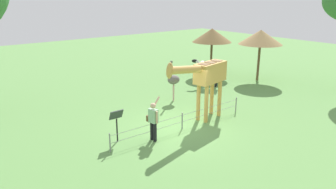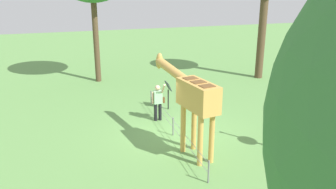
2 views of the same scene
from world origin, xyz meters
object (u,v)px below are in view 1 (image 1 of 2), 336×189
(shade_hut_far, at_px, (212,35))
(zebra, at_px, (209,68))
(giraffe, at_px, (206,76))
(visitor, at_px, (153,119))
(ostrich, at_px, (174,80))
(shade_hut_near, at_px, (261,37))
(info_sign, at_px, (116,119))

(shade_hut_far, bearing_deg, zebra, 42.55)
(giraffe, distance_m, visitor, 3.41)
(zebra, relative_size, shade_hut_far, 0.50)
(giraffe, distance_m, ostrich, 3.30)
(shade_hut_near, height_order, shade_hut_far, shade_hut_near)
(ostrich, xyz_separation_m, shade_hut_far, (-5.98, -3.09, 1.62))
(giraffe, distance_m, info_sign, 4.53)
(info_sign, bearing_deg, giraffe, 173.92)
(visitor, distance_m, ostrich, 5.16)
(giraffe, distance_m, shade_hut_far, 9.10)
(ostrich, distance_m, shade_hut_far, 6.92)
(zebra, height_order, shade_hut_near, shade_hut_near)
(ostrich, relative_size, info_sign, 1.70)
(giraffe, relative_size, info_sign, 2.94)
(visitor, xyz_separation_m, shade_hut_far, (-9.80, -6.54, 1.89))
(visitor, relative_size, ostrich, 0.77)
(giraffe, bearing_deg, ostrich, -101.76)
(shade_hut_near, height_order, info_sign, shade_hut_near)
(visitor, bearing_deg, giraffe, -173.76)
(ostrich, distance_m, shade_hut_near, 7.43)
(giraffe, distance_m, shade_hut_near, 8.47)
(zebra, height_order, info_sign, zebra)
(visitor, height_order, zebra, visitor)
(ostrich, bearing_deg, shade_hut_near, 179.31)
(ostrich, height_order, info_sign, ostrich)
(zebra, bearing_deg, shade_hut_near, 164.02)
(shade_hut_far, bearing_deg, giraffe, 43.08)
(shade_hut_near, relative_size, shade_hut_far, 1.03)
(giraffe, xyz_separation_m, zebra, (-4.28, -4.05, -0.94))
(zebra, bearing_deg, shade_hut_far, -137.45)
(shade_hut_near, distance_m, info_sign, 12.65)
(ostrich, bearing_deg, zebra, -165.49)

